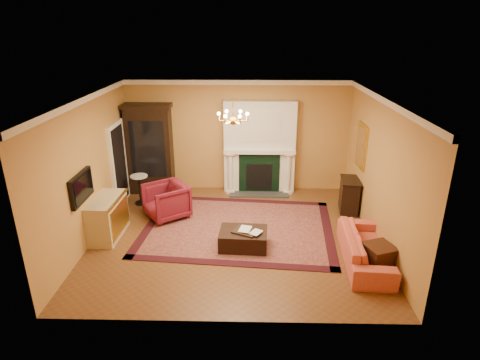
{
  "coord_description": "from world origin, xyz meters",
  "views": [
    {
      "loc": [
        0.32,
        -7.76,
        4.3
      ],
      "look_at": [
        0.13,
        0.3,
        1.19
      ],
      "focal_mm": 30.0,
      "sensor_mm": 36.0,
      "label": 1
    }
  ],
  "objects_px": {
    "end_table": "(378,260)",
    "console_table": "(349,196)",
    "wingback_armchair": "(166,199)",
    "china_cabinet": "(150,151)",
    "coral_sofa": "(366,243)",
    "leather_ottoman": "(243,239)",
    "commode": "(107,217)",
    "pedestal_table": "(140,188)"
  },
  "relations": [
    {
      "from": "wingback_armchair",
      "to": "pedestal_table",
      "type": "xyz_separation_m",
      "value": [
        -0.82,
        0.75,
        -0.01
      ]
    },
    {
      "from": "pedestal_table",
      "to": "leather_ottoman",
      "type": "xyz_separation_m",
      "value": [
        2.67,
        -2.11,
        -0.25
      ]
    },
    {
      "from": "end_table",
      "to": "pedestal_table",
      "type": "bearing_deg",
      "value": 150.22
    },
    {
      "from": "pedestal_table",
      "to": "coral_sofa",
      "type": "height_order",
      "value": "coral_sofa"
    },
    {
      "from": "wingback_armchair",
      "to": "leather_ottoman",
      "type": "height_order",
      "value": "wingback_armchair"
    },
    {
      "from": "wingback_armchair",
      "to": "china_cabinet",
      "type": "bearing_deg",
      "value": 167.33
    },
    {
      "from": "commode",
      "to": "leather_ottoman",
      "type": "distance_m",
      "value": 2.99
    },
    {
      "from": "wingback_armchair",
      "to": "commode",
      "type": "relative_size",
      "value": 0.78
    },
    {
      "from": "china_cabinet",
      "to": "wingback_armchair",
      "type": "distance_m",
      "value": 1.9
    },
    {
      "from": "china_cabinet",
      "to": "end_table",
      "type": "height_order",
      "value": "china_cabinet"
    },
    {
      "from": "wingback_armchair",
      "to": "end_table",
      "type": "distance_m",
      "value": 4.88
    },
    {
      "from": "commode",
      "to": "coral_sofa",
      "type": "relative_size",
      "value": 0.58
    },
    {
      "from": "pedestal_table",
      "to": "commode",
      "type": "height_order",
      "value": "commode"
    },
    {
      "from": "coral_sofa",
      "to": "end_table",
      "type": "xyz_separation_m",
      "value": [
        0.14,
        -0.37,
        -0.13
      ]
    },
    {
      "from": "coral_sofa",
      "to": "china_cabinet",
      "type": "bearing_deg",
      "value": 58.86
    },
    {
      "from": "wingback_armchair",
      "to": "coral_sofa",
      "type": "bearing_deg",
      "value": 30.54
    },
    {
      "from": "coral_sofa",
      "to": "console_table",
      "type": "distance_m",
      "value": 2.29
    },
    {
      "from": "coral_sofa",
      "to": "leather_ottoman",
      "type": "bearing_deg",
      "value": 82.63
    },
    {
      "from": "china_cabinet",
      "to": "leather_ottoman",
      "type": "height_order",
      "value": "china_cabinet"
    },
    {
      "from": "coral_sofa",
      "to": "end_table",
      "type": "relative_size",
      "value": 3.79
    },
    {
      "from": "commode",
      "to": "wingback_armchair",
      "type": "bearing_deg",
      "value": 41.97
    },
    {
      "from": "wingback_armchair",
      "to": "pedestal_table",
      "type": "bearing_deg",
      "value": -168.38
    },
    {
      "from": "console_table",
      "to": "wingback_armchair",
      "type": "bearing_deg",
      "value": -166.32
    },
    {
      "from": "china_cabinet",
      "to": "console_table",
      "type": "xyz_separation_m",
      "value": [
        5.11,
        -1.18,
        -0.76
      ]
    },
    {
      "from": "console_table",
      "to": "leather_ottoman",
      "type": "bearing_deg",
      "value": -136.93
    },
    {
      "from": "china_cabinet",
      "to": "leather_ottoman",
      "type": "distance_m",
      "value": 4.04
    },
    {
      "from": "wingback_armchair",
      "to": "leather_ottoman",
      "type": "bearing_deg",
      "value": 17.81
    },
    {
      "from": "china_cabinet",
      "to": "coral_sofa",
      "type": "xyz_separation_m",
      "value": [
        4.9,
        -3.47,
        -0.76
      ]
    },
    {
      "from": "china_cabinet",
      "to": "leather_ottoman",
      "type": "xyz_separation_m",
      "value": [
        2.55,
        -2.99,
        -0.96
      ]
    },
    {
      "from": "china_cabinet",
      "to": "end_table",
      "type": "xyz_separation_m",
      "value": [
        5.05,
        -3.83,
        -0.89
      ]
    },
    {
      "from": "coral_sofa",
      "to": "end_table",
      "type": "height_order",
      "value": "coral_sofa"
    },
    {
      "from": "coral_sofa",
      "to": "end_table",
      "type": "distance_m",
      "value": 0.42
    },
    {
      "from": "leather_ottoman",
      "to": "china_cabinet",
      "type": "bearing_deg",
      "value": 133.65
    },
    {
      "from": "end_table",
      "to": "console_table",
      "type": "relative_size",
      "value": 0.67
    },
    {
      "from": "commode",
      "to": "end_table",
      "type": "relative_size",
      "value": 2.2
    },
    {
      "from": "china_cabinet",
      "to": "pedestal_table",
      "type": "height_order",
      "value": "china_cabinet"
    },
    {
      "from": "wingback_armchair",
      "to": "commode",
      "type": "distance_m",
      "value": 1.44
    },
    {
      "from": "end_table",
      "to": "console_table",
      "type": "bearing_deg",
      "value": 88.7
    },
    {
      "from": "china_cabinet",
      "to": "console_table",
      "type": "height_order",
      "value": "china_cabinet"
    },
    {
      "from": "coral_sofa",
      "to": "pedestal_table",
      "type": "bearing_deg",
      "value": 66.84
    },
    {
      "from": "china_cabinet",
      "to": "coral_sofa",
      "type": "bearing_deg",
      "value": -35.93
    },
    {
      "from": "pedestal_table",
      "to": "end_table",
      "type": "distance_m",
      "value": 5.96
    }
  ]
}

